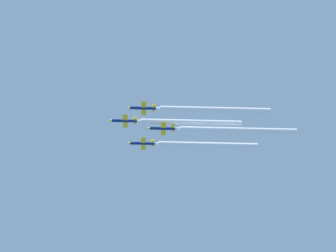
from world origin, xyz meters
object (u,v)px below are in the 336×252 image
object	(u,v)px
jet_lead	(123,121)
jet_right_wingman	(141,143)
jet_slot	(161,128)
jet_left_wingman	(142,108)

from	to	relation	value
jet_lead	jet_right_wingman	distance (m)	15.24
jet_slot	jet_right_wingman	bearing A→B (deg)	34.23
jet_left_wingman	jet_slot	bearing A→B (deg)	-37.75
jet_left_wingman	jet_lead	bearing A→B (deg)	35.88
jet_left_wingman	jet_right_wingman	distance (m)	23.85
jet_left_wingman	jet_right_wingman	world-z (taller)	jet_left_wingman
jet_left_wingman	jet_right_wingman	xyz separation A→B (m)	(23.85, -0.02, -0.19)
jet_left_wingman	jet_slot	world-z (taller)	jet_left_wingman
jet_right_wingman	jet_slot	bearing A→B (deg)	-145.77
jet_lead	jet_slot	xyz separation A→B (m)	(0.04, -16.69, -3.85)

